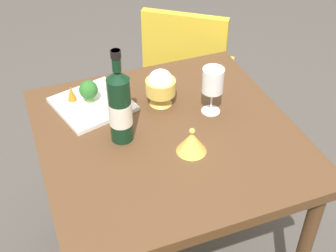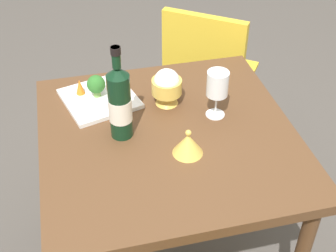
% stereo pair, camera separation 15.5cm
% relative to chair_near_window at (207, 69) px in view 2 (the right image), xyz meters
% --- Properties ---
extents(dining_table, '(0.87, 0.87, 0.74)m').
position_rel_chair_near_window_xyz_m(dining_table, '(-0.36, -0.69, 0.12)').
color(dining_table, brown).
rests_on(dining_table, ground_plane).
extents(chair_near_window, '(0.56, 0.56, 0.85)m').
position_rel_chair_near_window_xyz_m(chair_near_window, '(0.00, 0.00, 0.00)').
color(chair_near_window, gold).
rests_on(chair_near_window, ground_plane).
extents(wine_bottle, '(0.08, 0.08, 0.33)m').
position_rel_chair_near_window_xyz_m(wine_bottle, '(-0.52, -0.66, 0.34)').
color(wine_bottle, black).
rests_on(wine_bottle, dining_table).
extents(wine_glass, '(0.08, 0.08, 0.18)m').
position_rel_chair_near_window_xyz_m(wine_glass, '(-0.17, -0.63, 0.34)').
color(wine_glass, white).
rests_on(wine_glass, dining_table).
extents(rice_bowl, '(0.11, 0.11, 0.14)m').
position_rel_chair_near_window_xyz_m(rice_bowl, '(-0.33, -0.51, 0.29)').
color(rice_bowl, gold).
rests_on(rice_bowl, dining_table).
extents(rice_bowl_lid, '(0.10, 0.10, 0.09)m').
position_rel_chair_near_window_xyz_m(rice_bowl_lid, '(-0.32, -0.80, 0.25)').
color(rice_bowl_lid, gold).
rests_on(rice_bowl_lid, dining_table).
extents(serving_plate, '(0.31, 0.31, 0.02)m').
position_rel_chair_near_window_xyz_m(serving_plate, '(-0.57, -0.44, 0.22)').
color(serving_plate, white).
rests_on(serving_plate, dining_table).
extents(broccoli_floret, '(0.07, 0.07, 0.09)m').
position_rel_chair_near_window_xyz_m(broccoli_floret, '(-0.57, -0.43, 0.28)').
color(broccoli_floret, '#729E4C').
rests_on(broccoli_floret, serving_plate).
extents(carrot_garnish_left, '(0.03, 0.03, 0.06)m').
position_rel_chair_near_window_xyz_m(carrot_garnish_left, '(-0.63, -0.40, 0.26)').
color(carrot_garnish_left, orange).
rests_on(carrot_garnish_left, serving_plate).
extents(carrot_garnish_right, '(0.03, 0.03, 0.06)m').
position_rel_chair_near_window_xyz_m(carrot_garnish_right, '(-0.50, -0.49, 0.26)').
color(carrot_garnish_right, orange).
rests_on(carrot_garnish_right, serving_plate).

